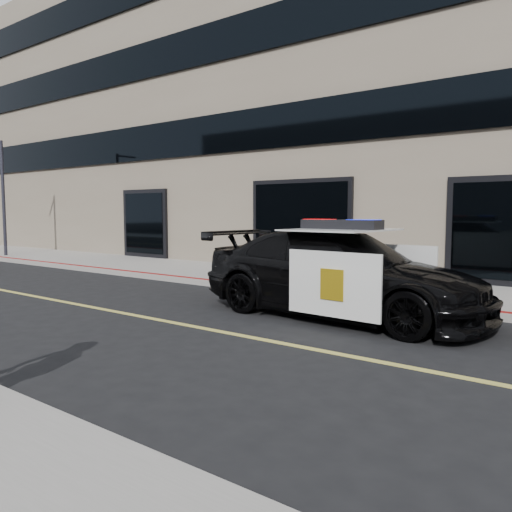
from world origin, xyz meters
The scene contains 6 objects.
ground centered at (0.00, 0.00, 0.00)m, with size 120.00×120.00×0.00m, color black.
sidewalk_n centered at (0.00, 5.25, 0.07)m, with size 60.00×3.50×0.15m, color gray.
building_n centered at (0.00, 10.50, 6.00)m, with size 60.00×7.00×12.00m, color #756856.
police_car centered at (2.80, 2.23, 0.79)m, with size 2.79×5.61×1.76m.
fire_hydrant centered at (-0.99, 4.36, 0.48)m, with size 0.32×0.45×0.71m.
street_light centered at (-13.15, 4.04, 2.67)m, with size 0.13×1.16×4.56m.
Camera 1 is at (6.96, -5.87, 1.90)m, focal length 35.00 mm.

